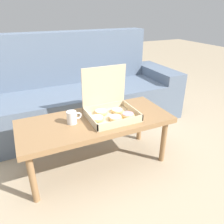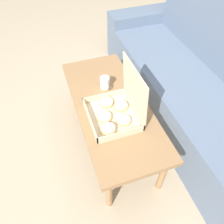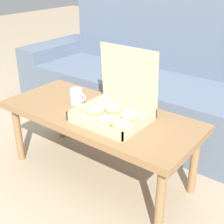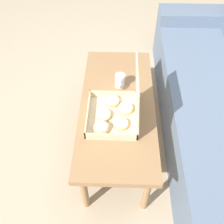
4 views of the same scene
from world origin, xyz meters
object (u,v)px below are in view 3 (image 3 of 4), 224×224
Objects in this scene: couch at (166,88)px; coffee_table at (99,119)px; pastry_box at (116,108)px; coffee_mug at (77,96)px.

couch is 2.11× the size of coffee_table.
coffee_mug is (-0.30, 0.01, -0.01)m from pastry_box.
pastry_box is 0.30m from coffee_mug.
coffee_table is (0.00, -0.80, 0.06)m from couch.
pastry_box is (0.12, -0.81, 0.16)m from couch.
pastry_box is at bearing -2.79° from coffee_mug.
coffee_table is 3.12× the size of pastry_box.
coffee_mug is at bearing -102.57° from couch.
coffee_mug is at bearing 177.21° from pastry_box.
couch reaches higher than coffee_mug.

